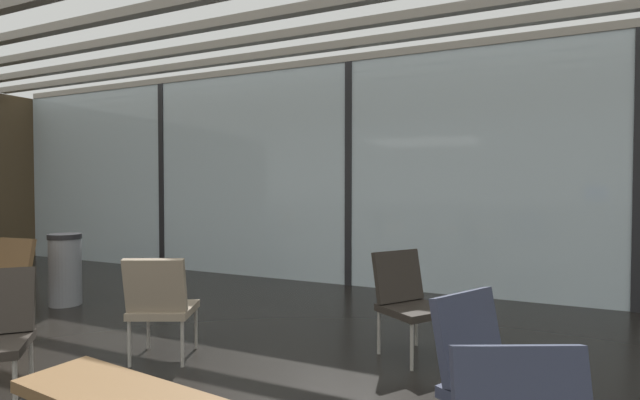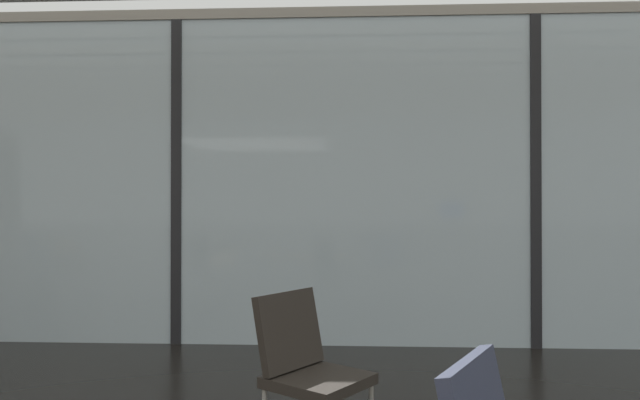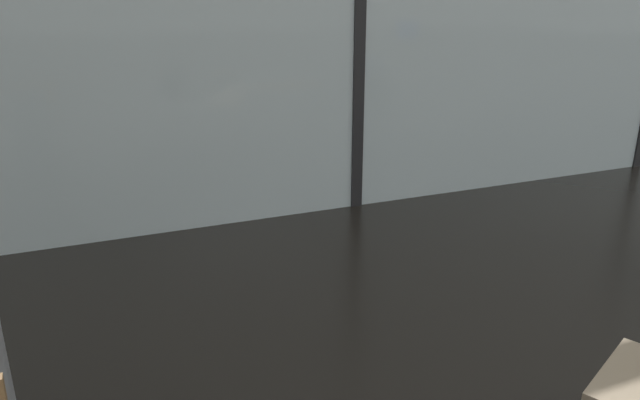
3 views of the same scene
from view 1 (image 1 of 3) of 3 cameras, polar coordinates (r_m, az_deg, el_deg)
name	(u,v)px [view 1 (image 1 of 3)]	position (r m, az deg, el deg)	size (l,w,h in m)	color
glass_curtain_wall	(349,174)	(6.81, 3.59, 3.14)	(14.00, 0.08, 3.21)	silver
window_mullion_0	(163,176)	(8.71, -18.48, 2.73)	(0.10, 0.12, 3.21)	black
window_mullion_1	(349,174)	(6.81, 3.59, 3.14)	(0.10, 0.12, 3.21)	black
window_mullion_2	(637,171)	(6.45, 34.08, 2.93)	(0.10, 0.12, 3.21)	black
parked_airplane	(491,155)	(10.70, 20.07, 5.10)	(14.16, 4.18, 4.18)	silver
lounge_chair_0	(407,296)	(4.15, 10.56, -11.43)	(0.71, 0.70, 0.87)	#28231E
lounge_chair_1	(4,275)	(6.05, -33.95, -7.54)	(0.53, 0.57, 0.87)	brown
lounge_chair_4	(161,301)	(4.13, -18.77, -11.55)	(0.66, 0.68, 0.87)	#7F705B
lounge_chair_6	(489,371)	(2.68, 19.85, -18.94)	(0.69, 0.67, 0.87)	#33384C
trash_bin	(65,269)	(6.50, -28.50, -7.38)	(0.38, 0.38, 0.86)	slate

